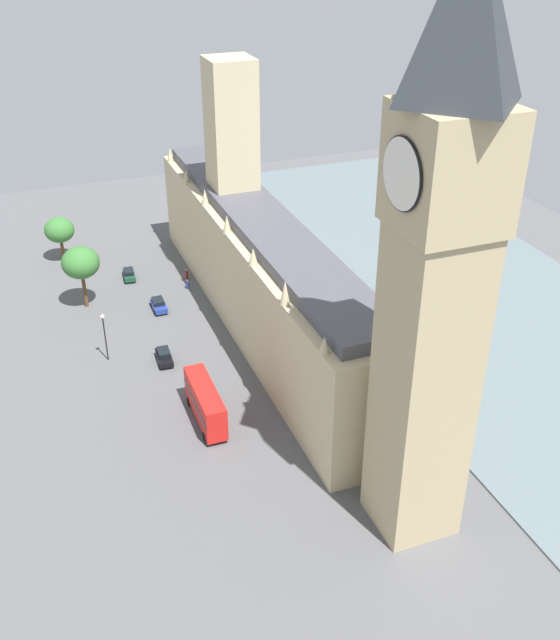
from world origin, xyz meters
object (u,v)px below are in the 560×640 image
object	(u,v)px
car_dark_green_kerbside	(129,274)
pedestrian_under_trees	(187,284)
clock_tower	(438,261)
plane_tree_opposite_hall	(59,230)
parliament_building	(260,264)
pedestrian_near_tower	(187,274)
plane_tree_corner	(81,263)
double_decker_bus_by_river_gate	(205,402)
street_lamp_trailing	(104,329)
car_black_leading	(164,356)
car_blue_far_end	(159,305)

from	to	relation	value
car_dark_green_kerbside	pedestrian_under_trees	bearing A→B (deg)	-35.04
clock_tower	plane_tree_opposite_hall	bearing A→B (deg)	-71.27
parliament_building	plane_tree_opposite_hall	xyz separation A→B (m)	(24.85, -31.80, -3.75)
parliament_building	car_dark_green_kerbside	xyz separation A→B (m)	(15.63, -20.57, -8.43)
pedestrian_under_trees	pedestrian_near_tower	bearing A→B (deg)	-164.00
car_dark_green_kerbside	plane_tree_corner	size ratio (longest dim) A/B	0.45
double_decker_bus_by_river_gate	street_lamp_trailing	distance (m)	19.86
plane_tree_opposite_hall	car_dark_green_kerbside	bearing A→B (deg)	129.39
car_black_leading	pedestrian_near_tower	distance (m)	25.01
pedestrian_under_trees	street_lamp_trailing	xyz separation A→B (m)	(15.45, 16.58, 4.15)
parliament_building	pedestrian_under_trees	distance (m)	17.97
plane_tree_opposite_hall	car_blue_far_end	bearing A→B (deg)	116.16
car_blue_far_end	pedestrian_near_tower	xyz separation A→B (m)	(-6.68, -8.76, -0.13)
car_blue_far_end	street_lamp_trailing	distance (m)	15.30
clock_tower	car_blue_far_end	world-z (taller)	clock_tower
car_dark_green_kerbside	car_black_leading	distance (m)	26.56
clock_tower	car_dark_green_kerbside	distance (m)	71.48
car_dark_green_kerbside	street_lamp_trailing	bearing A→B (deg)	-102.76
double_decker_bus_by_river_gate	pedestrian_near_tower	distance (m)	38.44
car_blue_far_end	double_decker_bus_by_river_gate	bearing A→B (deg)	88.29
parliament_building	car_dark_green_kerbside	bearing A→B (deg)	-52.77
car_black_leading	double_decker_bus_by_river_gate	xyz separation A→B (m)	(-1.75, 14.41, 1.75)
car_black_leading	double_decker_bus_by_river_gate	size ratio (longest dim) A/B	0.42
double_decker_bus_by_river_gate	car_black_leading	bearing A→B (deg)	-82.54
car_dark_green_kerbside	double_decker_bus_by_river_gate	world-z (taller)	double_decker_bus_by_river_gate
car_dark_green_kerbside	plane_tree_opposite_hall	world-z (taller)	plane_tree_opposite_hall
double_decker_bus_by_river_gate	pedestrian_under_trees	distance (m)	34.93
plane_tree_opposite_hall	street_lamp_trailing	world-z (taller)	plane_tree_opposite_hall
car_blue_far_end	street_lamp_trailing	size ratio (longest dim) A/B	0.61
car_black_leading	street_lamp_trailing	distance (m)	8.72
car_blue_far_end	parliament_building	bearing A→B (deg)	147.49
car_blue_far_end	double_decker_bus_by_river_gate	world-z (taller)	double_decker_bus_by_river_gate
double_decker_bus_by_river_gate	car_dark_green_kerbside	bearing A→B (deg)	-87.47
car_black_leading	pedestrian_near_tower	bearing A→B (deg)	-108.37
clock_tower	pedestrian_near_tower	distance (m)	67.05
double_decker_bus_by_river_gate	pedestrian_under_trees	size ratio (longest dim) A/B	6.86
double_decker_bus_by_river_gate	plane_tree_opposite_hall	distance (m)	53.36
car_black_leading	street_lamp_trailing	size ratio (longest dim) A/B	0.63
parliament_building	street_lamp_trailing	world-z (taller)	parliament_building
pedestrian_under_trees	plane_tree_corner	xyz separation A→B (m)	(15.98, 0.24, 6.66)
clock_tower	plane_tree_opposite_hall	size ratio (longest dim) A/B	7.19
car_black_leading	plane_tree_corner	world-z (taller)	plane_tree_corner
clock_tower	street_lamp_trailing	size ratio (longest dim) A/B	7.91
double_decker_bus_by_river_gate	plane_tree_corner	world-z (taller)	plane_tree_corner
car_black_leading	double_decker_bus_by_river_gate	distance (m)	14.62
parliament_building	clock_tower	world-z (taller)	clock_tower
car_dark_green_kerbside	car_blue_far_end	bearing A→B (deg)	-74.76
double_decker_bus_by_river_gate	plane_tree_corner	bearing A→B (deg)	-74.10
parliament_building	car_dark_green_kerbside	size ratio (longest dim) A/B	16.45
car_dark_green_kerbside	car_black_leading	world-z (taller)	same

